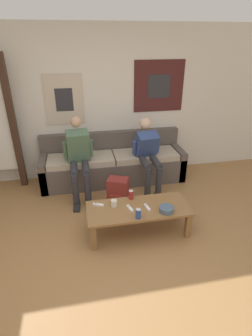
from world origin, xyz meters
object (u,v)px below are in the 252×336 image
ceramic_bowl (166,209)px  game_controller_near_left (147,207)px  person_seated_teen (148,152)px  drink_can_red (131,195)px  game_controller_near_right (98,205)px  game_controller_far_center (130,208)px  drink_can_blue (138,214)px  couch (113,165)px  coffee_table (138,211)px  backpack (118,192)px  person_seated_adult (79,156)px  pillar_candle (114,203)px

ceramic_bowl → game_controller_near_left: bearing=152.9°
person_seated_teen → drink_can_red: size_ratio=9.25×
game_controller_near_right → game_controller_far_center: size_ratio=0.99×
person_seated_teen → drink_can_blue: 1.43m
couch → game_controller_near_right: bearing=-106.2°
coffee_table → drink_can_red: size_ratio=10.62×
couch → backpack: couch is taller
game_controller_near_right → game_controller_far_center: bearing=-22.2°
couch → person_seated_adult: bearing=-148.7°
drink_can_blue → game_controller_near_right: size_ratio=0.85×
game_controller_near_left → game_controller_far_center: (-0.22, 0.02, 0.00)m
couch → person_seated_adult: size_ratio=1.99×
game_controller_near_left → game_controller_far_center: 0.22m
person_seated_adult → game_controller_near_right: (0.20, -0.98, -0.28)m
drink_can_red → game_controller_near_left: 0.30m
person_seated_teen → couch: bearing=147.1°
ceramic_bowl → backpack: bearing=119.9°
couch → drink_can_red: bearing=-87.4°
game_controller_near_right → backpack: bearing=57.8°
couch → coffee_table: size_ratio=1.89×
person_seated_teen → game_controller_near_right: size_ratio=7.87×
drink_can_red → game_controller_near_left: size_ratio=0.84×
person_seated_adult → game_controller_near_right: size_ratio=8.54×
coffee_table → backpack: size_ratio=3.03×
backpack → drink_can_red: 0.53m
ceramic_bowl → game_controller_near_left: ceramic_bowl is taller
drink_can_blue → game_controller_near_left: 0.24m
game_controller_near_left → pillar_candle: bearing=163.1°
drink_can_red → pillar_candle: bearing=-152.5°
person_seated_adult → pillar_candle: size_ratio=12.27×
couch → ceramic_bowl: (0.43, -1.62, 0.12)m
person_seated_teen → game_controller_far_center: bearing=-115.2°
person_seated_adult → person_seated_teen: 1.12m
couch → game_controller_far_center: 1.50m
person_seated_teen → ceramic_bowl: bearing=-94.6°
drink_can_red → game_controller_near_left: bearing=-58.3°
person_seated_teen → ceramic_bowl: person_seated_teen is taller
coffee_table → drink_can_red: drink_can_red is taller
person_seated_teen → drink_can_red: 1.05m
coffee_table → drink_can_blue: drink_can_blue is taller
person_seated_adult → backpack: 0.84m
person_seated_teen → game_controller_near_left: person_seated_teen is taller
couch → game_controller_near_right: size_ratio=17.04×
couch → drink_can_blue: size_ratio=20.02×
drink_can_blue → game_controller_far_center: size_ratio=0.84×
drink_can_red → game_controller_near_right: drink_can_red is taller
coffee_table → person_seated_teen: (0.42, 1.13, 0.32)m
backpack → ceramic_bowl: ceramic_bowl is taller
drink_can_red → couch: bearing=92.6°
coffee_table → game_controller_near_right: 0.52m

